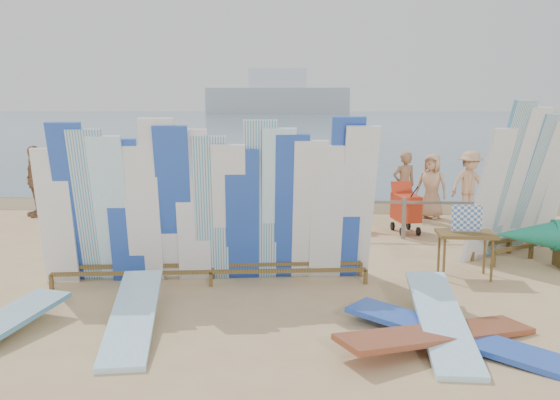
# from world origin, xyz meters

# --- Properties ---
(ground) EXTENTS (160.00, 160.00, 0.00)m
(ground) POSITION_xyz_m (0.00, 0.00, 0.00)
(ground) COLOR tan
(ground) RESTS_ON ground
(ocean) EXTENTS (320.00, 240.00, 0.02)m
(ocean) POSITION_xyz_m (0.00, 128.00, 0.00)
(ocean) COLOR #436178
(ocean) RESTS_ON ground
(wet_sand_strip) EXTENTS (40.00, 2.60, 0.01)m
(wet_sand_strip) POSITION_xyz_m (0.00, 7.20, 0.00)
(wet_sand_strip) COLOR olive
(wet_sand_strip) RESTS_ON ground
(distant_ship) EXTENTS (45.00, 8.00, 14.00)m
(distant_ship) POSITION_xyz_m (-12.00, 180.00, 5.31)
(distant_ship) COLOR #999EA3
(distant_ship) RESTS_ON ocean
(fence) EXTENTS (12.08, 0.08, 0.90)m
(fence) POSITION_xyz_m (0.00, 3.00, 0.63)
(fence) COLOR #716455
(fence) RESTS_ON ground
(main_surfboard_rack) EXTENTS (5.38, 1.36, 2.70)m
(main_surfboard_rack) POSITION_xyz_m (-1.58, -0.43, 1.21)
(main_surfboard_rack) COLOR brown
(main_surfboard_rack) RESTS_ON ground
(side_surfboard_rack) EXTENTS (2.47, 2.03, 2.96)m
(side_surfboard_rack) POSITION_xyz_m (4.01, 1.63, 1.32)
(side_surfboard_rack) COLOR brown
(side_surfboard_rack) RESTS_ON ground
(vendor_table) EXTENTS (0.95, 0.68, 1.24)m
(vendor_table) POSITION_xyz_m (2.60, 0.14, 0.41)
(vendor_table) COLOR brown
(vendor_table) RESTS_ON ground
(flat_board_c) EXTENTS (2.62, 1.82, 0.29)m
(flat_board_c) POSITION_xyz_m (1.59, -2.79, 0.00)
(flat_board_c) COLOR #994929
(flat_board_c) RESTS_ON ground
(flat_board_a) EXTENTS (1.04, 2.75, 0.39)m
(flat_board_a) POSITION_xyz_m (-2.26, -2.46, 0.00)
(flat_board_a) COLOR #9CDAF9
(flat_board_a) RESTS_ON ground
(flat_board_d) EXTENTS (2.52, 2.02, 0.22)m
(flat_board_d) POSITION_xyz_m (1.75, -2.67, 0.00)
(flat_board_d) COLOR blue
(flat_board_d) RESTS_ON ground
(flat_board_b) EXTENTS (0.63, 2.70, 0.43)m
(flat_board_b) POSITION_xyz_m (1.68, -2.43, 0.00)
(flat_board_b) COLOR #9CDAF9
(flat_board_b) RESTS_ON ground
(beach_chair_left) EXTENTS (0.69, 0.70, 0.90)m
(beach_chair_left) POSITION_xyz_m (0.79, 3.80, 0.26)
(beach_chair_left) COLOR red
(beach_chair_left) RESTS_ON ground
(beach_chair_right) EXTENTS (0.59, 0.61, 0.90)m
(beach_chair_right) POSITION_xyz_m (1.00, 3.66, 0.26)
(beach_chair_right) COLOR red
(beach_chair_right) RESTS_ON ground
(stroller) EXTENTS (0.72, 0.92, 1.14)m
(stroller) POSITION_xyz_m (2.13, 3.62, 0.46)
(stroller) COLOR red
(stroller) RESTS_ON ground
(beachgoer_extra_1) EXTENTS (1.08, 1.11, 1.84)m
(beachgoer_extra_1) POSITION_xyz_m (-7.15, 5.09, 0.92)
(beachgoer_extra_1) COLOR #8C6042
(beachgoer_extra_1) RESTS_ON ground
(beachgoer_9) EXTENTS (1.19, 0.84, 1.71)m
(beachgoer_9) POSITION_xyz_m (4.08, 5.79, 0.85)
(beachgoer_9) COLOR tan
(beachgoer_9) RESTS_ON ground
(beachgoer_7) EXTENTS (0.70, 0.54, 1.71)m
(beachgoer_7) POSITION_xyz_m (2.33, 5.36, 0.86)
(beachgoer_7) COLOR #8C6042
(beachgoer_7) RESTS_ON ground
(beachgoer_0) EXTENTS (0.63, 0.93, 1.75)m
(beachgoer_0) POSITION_xyz_m (-5.86, 4.69, 0.87)
(beachgoer_0) COLOR tan
(beachgoer_0) RESTS_ON ground
(beachgoer_3) EXTENTS (1.06, 0.67, 1.53)m
(beachgoer_3) POSITION_xyz_m (-0.76, 5.25, 0.77)
(beachgoer_3) COLOR tan
(beachgoer_3) RESTS_ON ground
(beachgoer_4) EXTENTS (1.02, 0.63, 1.62)m
(beachgoer_4) POSITION_xyz_m (0.21, 5.34, 0.81)
(beachgoer_4) COLOR #8C6042
(beachgoer_4) RESTS_ON ground
(beachgoer_6) EXTENTS (0.89, 0.73, 1.65)m
(beachgoer_6) POSITION_xyz_m (3.04, 5.42, 0.83)
(beachgoer_6) COLOR tan
(beachgoer_6) RESTS_ON ground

